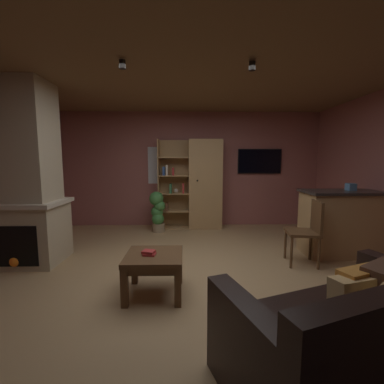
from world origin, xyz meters
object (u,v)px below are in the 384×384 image
at_px(dining_chair, 308,228).
at_px(wall_mounted_tv, 259,161).
at_px(coffee_table, 154,262).
at_px(leather_couch, 353,340).
at_px(tissue_box, 351,187).
at_px(potted_floor_plant, 158,211).
at_px(table_book_1, 149,252).
at_px(bookshelf_cabinet, 201,185).
at_px(table_book_0, 150,254).
at_px(kitchen_bar_counter, 348,223).
at_px(stone_fireplace, 25,183).

xyz_separation_m(dining_chair, wall_mounted_tv, (-0.07, 2.30, 0.94)).
xyz_separation_m(coffee_table, dining_chair, (2.09, 0.80, 0.16)).
bearing_deg(wall_mounted_tv, coffee_table, -123.05).
height_order(leather_couch, wall_mounted_tv, wall_mounted_tv).
height_order(tissue_box, potted_floor_plant, tissue_box).
height_order(leather_couch, table_book_1, leather_couch).
height_order(bookshelf_cabinet, coffee_table, bookshelf_cabinet).
bearing_deg(table_book_0, table_book_1, 140.97).
bearing_deg(coffee_table, wall_mounted_tv, 56.95).
distance_m(leather_couch, coffee_table, 1.88).
distance_m(tissue_box, wall_mounted_tv, 2.13).
xyz_separation_m(kitchen_bar_counter, dining_chair, (-0.82, -0.39, 0.02)).
height_order(leather_couch, dining_chair, dining_chair).
relative_size(dining_chair, wall_mounted_tv, 0.94).
relative_size(potted_floor_plant, wall_mounted_tv, 0.87).
height_order(coffee_table, potted_floor_plant, potted_floor_plant).
relative_size(kitchen_bar_counter, tissue_box, 11.75).
height_order(table_book_0, dining_chair, dining_chair).
bearing_deg(potted_floor_plant, stone_fireplace, -136.94).
bearing_deg(bookshelf_cabinet, table_book_1, -104.04).
bearing_deg(tissue_box, table_book_0, -157.29).
relative_size(dining_chair, potted_floor_plant, 1.08).
height_order(tissue_box, wall_mounted_tv, wall_mounted_tv).
bearing_deg(wall_mounted_tv, stone_fireplace, -151.52).
relative_size(leather_couch, wall_mounted_tv, 1.85).
height_order(tissue_box, leather_couch, tissue_box).
bearing_deg(leather_couch, kitchen_bar_counter, 58.43).
bearing_deg(stone_fireplace, coffee_table, -26.25).
distance_m(stone_fireplace, table_book_1, 2.22).
relative_size(bookshelf_cabinet, coffee_table, 3.13).
bearing_deg(stone_fireplace, table_book_1, -27.33).
bearing_deg(potted_floor_plant, leather_couch, -65.59).
bearing_deg(wall_mounted_tv, table_book_0, -123.41).
bearing_deg(leather_couch, table_book_0, 142.00).
bearing_deg(wall_mounted_tv, kitchen_bar_counter, -65.07).
distance_m(kitchen_bar_counter, potted_floor_plant, 3.43).
bearing_deg(kitchen_bar_counter, stone_fireplace, -177.29).
height_order(stone_fireplace, table_book_1, stone_fireplace).
relative_size(stone_fireplace, dining_chair, 2.79).
distance_m(bookshelf_cabinet, coffee_table, 3.03).
xyz_separation_m(kitchen_bar_counter, table_book_1, (-2.96, -1.20, -0.02)).
bearing_deg(table_book_1, tissue_box, 22.49).
bearing_deg(kitchen_bar_counter, tissue_box, 51.99).
xyz_separation_m(kitchen_bar_counter, potted_floor_plant, (-3.15, 1.35, -0.06)).
relative_size(kitchen_bar_counter, wall_mounted_tv, 1.44).
relative_size(stone_fireplace, leather_couch, 1.41).
relative_size(tissue_box, wall_mounted_tv, 0.12).
relative_size(stone_fireplace, table_book_1, 19.96).
bearing_deg(coffee_table, potted_floor_plant, 95.52).
bearing_deg(kitchen_bar_counter, dining_chair, -154.67).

